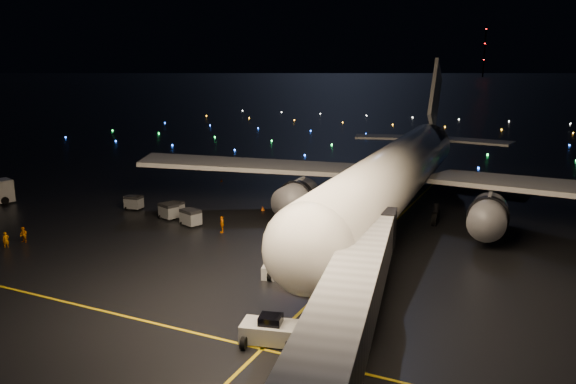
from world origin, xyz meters
name	(u,v)px	position (x,y,z in m)	size (l,w,h in m)	color
ground	(501,96)	(0.00, 300.00, 0.00)	(2000.00, 2000.00, 0.00)	black
lane_centre	(374,241)	(12.00, 15.00, 0.01)	(0.25, 80.00, 0.02)	gold
lane_cross	(67,302)	(-5.00, -10.00, 0.01)	(60.00, 0.25, 0.02)	gold
airliner	(402,139)	(11.77, 25.66, 9.35)	(65.99, 62.69, 18.70)	white
pushback_tug	(271,329)	(12.04, -8.82, 0.92)	(3.87, 2.03, 1.84)	silver
belt_loader	(292,259)	(8.58, 1.94, 1.76)	(7.25, 1.98, 3.51)	silver
crew_a	(6,240)	(-20.73, -2.77, 0.80)	(0.58, 0.38, 1.60)	#FF8500
crew_b	(24,235)	(-20.46, -0.89, 0.82)	(0.80, 0.62, 1.65)	#FF8500
crew_c	(222,224)	(-3.86, 10.78, 0.92)	(1.08, 0.45, 1.84)	#FF8500
safety_cone_0	(337,219)	(5.92, 20.28, 0.22)	(0.39, 0.39, 0.45)	#E7590B
safety_cone_1	(326,219)	(4.73, 19.68, 0.24)	(0.42, 0.42, 0.47)	#E7590B
safety_cone_2	(263,208)	(-4.22, 20.95, 0.27)	(0.47, 0.47, 0.54)	#E7590B
safety_cone_3	(222,180)	(-18.11, 33.62, 0.23)	(0.41, 0.41, 0.46)	#E7590B
radio_mast	(484,52)	(-60.00, 740.00, 32.00)	(1.80, 1.80, 64.00)	black
taxiway_lights	(432,134)	(0.00, 106.00, 0.18)	(164.00, 92.00, 0.36)	black
baggage_cart_0	(191,218)	(-8.43, 11.48, 0.95)	(2.23, 1.56, 1.90)	gray
baggage_cart_1	(169,211)	(-12.47, 12.78, 0.93)	(2.18, 1.53, 1.86)	gray
baggage_cart_2	(176,208)	(-12.94, 14.79, 0.78)	(1.84, 1.29, 1.57)	gray
baggage_cart_3	(134,203)	(-19.16, 14.50, 0.87)	(2.05, 1.43, 1.74)	gray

